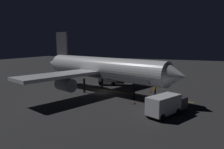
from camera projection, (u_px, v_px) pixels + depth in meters
ground_plane at (102, 93)px, 41.03m from camera, size 180.00×180.00×0.20m
apron_guide_stripe at (125, 93)px, 40.53m from camera, size 3.61×24.14×0.01m
airliner at (100, 69)px, 40.77m from camera, size 30.95×32.93×11.47m
baggage_truck at (166, 105)px, 27.81m from camera, size 6.87×4.47×2.64m
catering_truck at (110, 80)px, 48.33m from camera, size 4.12×5.98×2.19m
ground_crew_worker at (155, 89)px, 39.47m from camera, size 0.40×0.40×1.74m
traffic_cone_near_left at (154, 90)px, 41.78m from camera, size 0.50×0.50×0.55m
traffic_cone_near_right at (143, 97)px, 36.23m from camera, size 0.50×0.50×0.55m
traffic_cone_under_wing at (134, 102)px, 33.22m from camera, size 0.50×0.50×0.55m
traffic_cone_far at (150, 91)px, 41.13m from camera, size 0.50×0.50×0.55m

